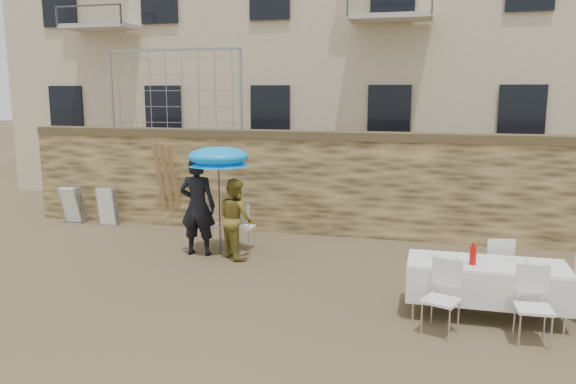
% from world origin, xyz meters
% --- Properties ---
extents(ground, '(80.00, 80.00, 0.00)m').
position_xyz_m(ground, '(0.00, 0.00, 0.00)').
color(ground, brown).
rests_on(ground, ground).
extents(stone_wall, '(13.00, 0.50, 2.20)m').
position_xyz_m(stone_wall, '(0.00, 5.00, 1.10)').
color(stone_wall, olive).
rests_on(stone_wall, ground).
extents(chain_link_fence, '(3.20, 0.06, 1.80)m').
position_xyz_m(chain_link_fence, '(-3.00, 5.00, 3.10)').
color(chain_link_fence, gray).
rests_on(chain_link_fence, stone_wall).
extents(man_suit, '(0.71, 0.49, 1.89)m').
position_xyz_m(man_suit, '(-1.51, 2.76, 0.94)').
color(man_suit, black).
rests_on(man_suit, ground).
extents(woman_dress, '(0.92, 0.91, 1.50)m').
position_xyz_m(woman_dress, '(-0.76, 2.76, 0.75)').
color(woman_dress, '#A89033').
rests_on(woman_dress, ground).
extents(umbrella, '(1.19, 1.19, 1.94)m').
position_xyz_m(umbrella, '(-1.11, 2.86, 1.83)').
color(umbrella, '#3F3F44').
rests_on(umbrella, ground).
extents(couple_chair_left, '(0.54, 0.54, 0.96)m').
position_xyz_m(couple_chair_left, '(-1.51, 3.31, 0.48)').
color(couple_chair_left, white).
rests_on(couple_chair_left, ground).
extents(couple_chair_right, '(0.49, 0.49, 0.96)m').
position_xyz_m(couple_chair_right, '(-0.81, 3.31, 0.48)').
color(couple_chair_right, white).
rests_on(couple_chair_right, ground).
extents(banquet_table, '(2.10, 0.85, 0.78)m').
position_xyz_m(banquet_table, '(3.54, 0.97, 0.73)').
color(banquet_table, white).
rests_on(banquet_table, ground).
extents(soda_bottle, '(0.09, 0.09, 0.26)m').
position_xyz_m(soda_bottle, '(3.34, 0.82, 0.91)').
color(soda_bottle, red).
rests_on(soda_bottle, banquet_table).
extents(table_chair_front_left, '(0.62, 0.62, 0.96)m').
position_xyz_m(table_chair_front_left, '(2.94, 0.22, 0.48)').
color(table_chair_front_left, white).
rests_on(table_chair_front_left, ground).
extents(table_chair_front_right, '(0.51, 0.51, 0.96)m').
position_xyz_m(table_chair_front_right, '(4.04, 0.22, 0.48)').
color(table_chair_front_right, white).
rests_on(table_chair_front_right, ground).
extents(table_chair_back, '(0.58, 0.58, 0.96)m').
position_xyz_m(table_chair_back, '(3.74, 1.77, 0.48)').
color(table_chair_back, white).
rests_on(table_chair_back, ground).
extents(chair_stack_left, '(0.46, 0.40, 0.92)m').
position_xyz_m(chair_stack_left, '(-5.42, 4.53, 0.46)').
color(chair_stack_left, white).
rests_on(chair_stack_left, ground).
extents(chair_stack_right, '(0.46, 0.32, 0.92)m').
position_xyz_m(chair_stack_right, '(-4.52, 4.53, 0.46)').
color(chair_stack_right, white).
rests_on(chair_stack_right, ground).
extents(wood_planks, '(0.70, 0.20, 2.00)m').
position_xyz_m(wood_planks, '(-2.92, 4.60, 1.00)').
color(wood_planks, '#A37749').
rests_on(wood_planks, ground).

